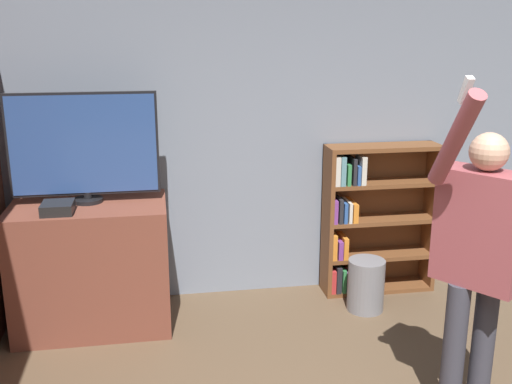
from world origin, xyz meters
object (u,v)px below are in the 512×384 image
object	(u,v)px
television	(84,147)
bookshelf	(369,221)
game_console	(58,208)
person	(479,252)
waste_bin	(366,285)

from	to	relation	value
television	bookshelf	xyz separation A→B (m)	(2.30, 0.22, -0.77)
game_console	bookshelf	xyz separation A→B (m)	(2.49, 0.46, -0.38)
television	person	distance (m)	2.80
television	waste_bin	distance (m)	2.47
television	bookshelf	bearing A→B (deg)	5.34
game_console	bookshelf	distance (m)	2.56
television	person	xyz separation A→B (m)	(2.26, -1.61, -0.35)
bookshelf	person	bearing A→B (deg)	-91.33
television	game_console	bearing A→B (deg)	-126.91
bookshelf	game_console	bearing A→B (deg)	-169.53
person	waste_bin	xyz separation A→B (m)	(-0.10, 1.44, -0.84)
television	waste_bin	xyz separation A→B (m)	(2.16, -0.17, -1.19)
bookshelf	person	xyz separation A→B (m)	(-0.04, -1.83, 0.42)
television	person	size ratio (longest dim) A/B	0.53
television	bookshelf	world-z (taller)	television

